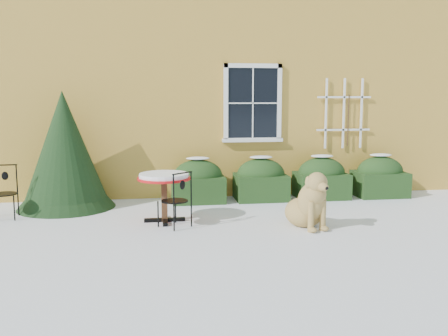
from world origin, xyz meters
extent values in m
plane|color=white|center=(0.00, 0.00, 0.00)|extent=(80.00, 80.00, 0.00)
cube|color=gold|center=(0.00, 7.00, 3.00)|extent=(12.00, 8.00, 6.00)
cube|color=black|center=(0.90, 2.96, 1.98)|extent=(1.05, 0.03, 1.45)
cube|color=white|center=(0.90, 2.95, 2.75)|extent=(1.23, 0.06, 0.09)
cube|color=white|center=(0.90, 2.95, 1.21)|extent=(1.23, 0.06, 0.09)
cube|color=white|center=(0.33, 2.95, 1.98)|extent=(0.09, 0.06, 1.63)
cube|color=white|center=(1.47, 2.95, 1.98)|extent=(0.09, 0.06, 1.63)
cube|color=white|center=(0.90, 2.94, 1.98)|extent=(0.02, 0.02, 1.45)
cube|color=white|center=(0.90, 2.94, 1.98)|extent=(1.05, 0.02, 0.02)
cube|color=white|center=(0.90, 2.95, 1.20)|extent=(1.29, 0.14, 0.07)
cube|color=white|center=(2.50, 2.94, 1.75)|extent=(0.04, 0.03, 1.50)
cube|color=white|center=(2.90, 2.94, 1.75)|extent=(0.04, 0.03, 1.50)
cube|color=white|center=(3.30, 2.94, 1.75)|extent=(0.04, 0.03, 1.50)
cube|color=white|center=(2.90, 2.94, 1.40)|extent=(1.20, 0.03, 0.04)
cube|color=white|center=(2.90, 2.94, 2.10)|extent=(1.20, 0.03, 0.04)
cylinder|color=#472D19|center=(3.00, 2.92, 1.60)|extent=(0.02, 0.02, 1.10)
cube|color=#183213|center=(-0.30, 2.55, 0.26)|extent=(1.05, 0.80, 0.52)
ellipsoid|color=#183213|center=(-0.30, 2.55, 0.52)|extent=(1.00, 0.72, 0.67)
ellipsoid|color=white|center=(-0.30, 2.55, 0.88)|extent=(0.47, 0.32, 0.06)
cube|color=#183213|center=(1.00, 2.55, 0.26)|extent=(1.05, 0.80, 0.52)
ellipsoid|color=#183213|center=(1.00, 2.55, 0.52)|extent=(1.00, 0.72, 0.67)
ellipsoid|color=white|center=(1.00, 2.55, 0.88)|extent=(0.47, 0.32, 0.06)
cube|color=#183213|center=(2.30, 2.55, 0.26)|extent=(1.05, 0.80, 0.52)
ellipsoid|color=#183213|center=(2.30, 2.55, 0.52)|extent=(1.00, 0.72, 0.67)
ellipsoid|color=white|center=(2.30, 2.55, 0.88)|extent=(0.47, 0.32, 0.06)
cube|color=#183213|center=(3.60, 2.55, 0.26)|extent=(1.05, 0.80, 0.52)
ellipsoid|color=#183213|center=(3.60, 2.55, 0.52)|extent=(1.00, 0.72, 0.67)
ellipsoid|color=white|center=(3.60, 2.55, 0.88)|extent=(0.47, 0.32, 0.06)
cone|color=black|center=(-2.85, 2.37, 0.53)|extent=(1.84, 1.84, 1.06)
cone|color=black|center=(-2.85, 2.37, 1.11)|extent=(1.65, 1.65, 2.23)
cube|color=black|center=(-1.02, 0.99, 0.03)|extent=(0.70, 0.08, 0.06)
cube|color=black|center=(-1.02, 0.99, 0.03)|extent=(0.08, 0.70, 0.06)
cube|color=#52321C|center=(-1.02, 0.99, 0.37)|extent=(0.10, 0.10, 0.75)
cylinder|color=red|center=(-1.02, 0.99, 0.75)|extent=(0.90, 0.90, 0.04)
cylinder|color=white|center=(-1.02, 0.99, 0.80)|extent=(0.83, 0.83, 0.07)
cylinder|color=black|center=(-0.84, 0.89, 0.22)|extent=(0.02, 0.02, 0.43)
cylinder|color=black|center=(-1.14, 0.65, 0.22)|extent=(0.02, 0.02, 0.43)
cylinder|color=black|center=(-0.60, 0.60, 0.22)|extent=(0.02, 0.02, 0.43)
cylinder|color=black|center=(-0.90, 0.35, 0.22)|extent=(0.02, 0.02, 0.43)
cylinder|color=black|center=(-0.87, 0.62, 0.43)|extent=(0.44, 0.44, 0.02)
cylinder|color=black|center=(-0.60, 0.60, 0.67)|extent=(0.02, 0.02, 0.48)
cylinder|color=black|center=(-0.90, 0.35, 0.67)|extent=(0.02, 0.02, 0.48)
cylinder|color=black|center=(-0.75, 0.48, 0.91)|extent=(0.34, 0.29, 0.02)
ellipsoid|color=black|center=(-0.75, 0.48, 0.72)|extent=(0.11, 0.10, 0.15)
cylinder|color=black|center=(-3.57, 1.45, 0.22)|extent=(0.02, 0.02, 0.43)
cylinder|color=black|center=(-3.60, 1.83, 0.22)|extent=(0.02, 0.02, 0.43)
cylinder|color=black|center=(-3.78, 1.62, 0.43)|extent=(0.44, 0.44, 0.02)
cylinder|color=black|center=(-3.60, 1.83, 0.68)|extent=(0.02, 0.02, 0.48)
cylinder|color=black|center=(-3.79, 1.82, 0.92)|extent=(0.43, 0.05, 0.02)
ellipsoid|color=black|center=(-3.79, 1.82, 0.72)|extent=(0.12, 0.04, 0.15)
ellipsoid|color=tan|center=(1.24, 0.39, 0.22)|extent=(0.76, 0.80, 0.49)
ellipsoid|color=tan|center=(1.30, 0.17, 0.45)|extent=(0.56, 0.53, 0.61)
sphere|color=tan|center=(1.31, 0.11, 0.58)|extent=(0.38, 0.38, 0.38)
cylinder|color=tan|center=(1.23, -0.01, 0.24)|extent=(0.10, 0.10, 0.49)
cylinder|color=tan|center=(1.44, 0.05, 0.24)|extent=(0.10, 0.10, 0.49)
ellipsoid|color=tan|center=(1.25, -0.06, 0.04)|extent=(0.13, 0.17, 0.08)
ellipsoid|color=tan|center=(1.46, 0.00, 0.04)|extent=(0.13, 0.17, 0.08)
cylinder|color=tan|center=(1.32, 0.10, 0.65)|extent=(0.29, 0.33, 0.26)
sphere|color=tan|center=(1.33, 0.04, 0.78)|extent=(0.32, 0.32, 0.32)
ellipsoid|color=tan|center=(1.37, -0.10, 0.73)|extent=(0.21, 0.28, 0.14)
sphere|color=black|center=(1.40, -0.20, 0.73)|extent=(0.06, 0.06, 0.06)
ellipsoid|color=tan|center=(1.19, 0.05, 0.78)|extent=(0.11, 0.13, 0.20)
ellipsoid|color=tan|center=(1.45, 0.12, 0.78)|extent=(0.11, 0.13, 0.20)
cylinder|color=tan|center=(1.36, 0.68, 0.07)|extent=(0.34, 0.34, 0.09)
camera|label=1|loc=(-1.25, -7.35, 2.11)|focal=40.00mm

